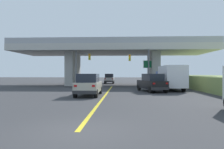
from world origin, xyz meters
name	(u,v)px	position (x,y,z in m)	size (l,w,h in m)	color
ground	(113,85)	(0.00, 29.17, 0.00)	(160.00, 160.00, 0.00)	#353538
overpass_bridge	(113,54)	(0.00, 29.17, 5.48)	(32.90, 10.64, 7.55)	#B7B5AD
lane_divider_stripe	(106,94)	(0.00, 13.13, 0.00)	(0.20, 26.25, 0.01)	yellow
suv_lead	(89,85)	(-1.48, 11.83, 1.02)	(2.02, 4.72, 2.02)	#B7B29E
suv_crossing	(152,83)	(4.92, 16.37, 1.01)	(3.02, 5.12, 2.02)	black
box_truck	(170,77)	(7.51, 18.75, 1.58)	(2.33, 7.56, 2.96)	navy
sedan_oncoming	(109,79)	(-1.02, 35.91, 1.01)	(1.95, 4.30, 2.02)	silver
traffic_signal_nearside	(142,63)	(4.55, 23.88, 3.57)	(3.07, 0.36, 5.72)	#56595E
traffic_signal_farside	(81,63)	(-4.82, 24.78, 3.63)	(2.36, 0.36, 5.80)	slate
highway_sign	(149,66)	(5.93, 26.81, 3.20)	(1.73, 0.17, 4.34)	slate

